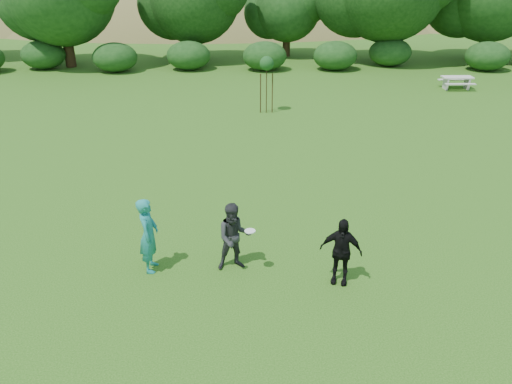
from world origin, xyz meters
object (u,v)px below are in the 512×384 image
player_teal (149,235)px  sapling (267,65)px  player_grey (234,237)px  player_black (341,251)px  picnic_table (457,81)px

player_teal → sapling: bearing=-13.7°
player_grey → player_black: player_grey is taller
player_teal → player_grey: size_ratio=1.09×
player_grey → sapling: sapling is taller
player_black → player_teal: bearing=-170.9°
player_grey → sapling: bearing=74.6°
player_teal → sapling: 14.68m
player_black → picnic_table: (10.49, 19.62, -0.35)m
player_teal → player_black: (4.71, -0.65, -0.12)m
player_teal → player_black: 4.76m
sapling → player_teal: bearing=-103.9°
player_grey → player_black: 2.66m
player_grey → picnic_table: player_grey is taller
player_teal → player_black: size_ratio=1.14×
player_teal → player_black: bearing=-97.6°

